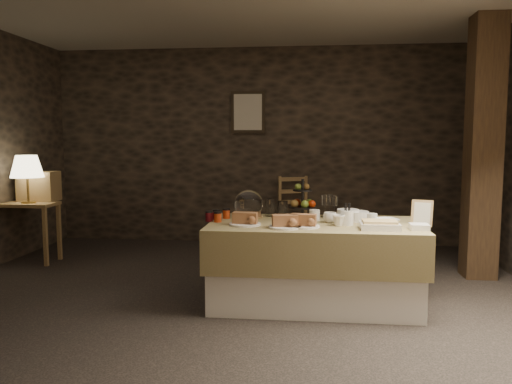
# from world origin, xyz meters

# --- Properties ---
(ground_plane) EXTENTS (5.50, 5.00, 0.01)m
(ground_plane) POSITION_xyz_m (0.00, 0.00, 0.00)
(ground_plane) COLOR black
(ground_plane) RESTS_ON ground
(room_shell) EXTENTS (5.52, 5.02, 2.60)m
(room_shell) POSITION_xyz_m (0.00, 0.00, 1.56)
(room_shell) COLOR black
(room_shell) RESTS_ON ground
(buffet_table) EXTENTS (1.75, 0.93, 0.69)m
(buffet_table) POSITION_xyz_m (0.71, 0.01, 0.40)
(buffet_table) COLOR silver
(buffet_table) RESTS_ON ground_plane
(console_table) EXTENTS (0.64, 0.36, 0.68)m
(console_table) POSITION_xyz_m (-2.50, 1.12, 0.55)
(console_table) COLOR olive
(console_table) RESTS_ON ground_plane
(table_lamp) EXTENTS (0.36, 0.36, 0.53)m
(table_lamp) POSITION_xyz_m (-2.45, 1.07, 1.09)
(table_lamp) COLOR #B79346
(table_lamp) RESTS_ON console_table
(wine_rack) EXTENTS (0.42, 0.26, 0.34)m
(wine_rack) POSITION_xyz_m (-2.45, 1.30, 0.85)
(wine_rack) COLOR olive
(wine_rack) RESTS_ON console_table
(chair) EXTENTS (0.54, 0.53, 0.71)m
(chair) POSITION_xyz_m (0.51, 2.34, 0.40)
(chair) COLOR olive
(chair) RESTS_ON ground_plane
(timber_column) EXTENTS (0.30, 0.30, 2.60)m
(timber_column) POSITION_xyz_m (2.38, 1.03, 1.30)
(timber_column) COLOR black
(timber_column) RESTS_ON ground_plane
(framed_picture) EXTENTS (0.45, 0.04, 0.55)m
(framed_picture) POSITION_xyz_m (-0.15, 2.47, 1.75)
(framed_picture) COLOR black
(framed_picture) RESTS_ON room_shell
(plate_stack_a) EXTENTS (0.19, 0.19, 0.10)m
(plate_stack_a) POSITION_xyz_m (1.00, 0.15, 0.74)
(plate_stack_a) COLOR white
(plate_stack_a) RESTS_ON buffet_table
(plate_stack_b) EXTENTS (0.20, 0.20, 0.08)m
(plate_stack_b) POSITION_xyz_m (1.08, 0.14, 0.74)
(plate_stack_b) COLOR white
(plate_stack_b) RESTS_ON buffet_table
(cutlery_holder) EXTENTS (0.10, 0.10, 0.12)m
(cutlery_holder) POSITION_xyz_m (0.98, -0.07, 0.75)
(cutlery_holder) COLOR white
(cutlery_holder) RESTS_ON buffet_table
(cup_a) EXTENTS (0.13, 0.13, 0.09)m
(cup_a) POSITION_xyz_m (0.84, 0.03, 0.74)
(cup_a) COLOR white
(cup_a) RESTS_ON buffet_table
(cup_b) EXTENTS (0.12, 0.12, 0.09)m
(cup_b) POSITION_xyz_m (0.90, -0.12, 0.74)
(cup_b) COLOR white
(cup_b) RESTS_ON buffet_table
(mug_c) EXTENTS (0.09, 0.09, 0.09)m
(mug_c) POSITION_xyz_m (0.71, 0.12, 0.74)
(mug_c) COLOR white
(mug_c) RESTS_ON buffet_table
(mug_d) EXTENTS (0.08, 0.08, 0.09)m
(mug_d) POSITION_xyz_m (1.18, -0.02, 0.74)
(mug_d) COLOR white
(mug_d) RESTS_ON buffet_table
(bowl) EXTENTS (0.25, 0.25, 0.05)m
(bowl) POSITION_xyz_m (1.30, -0.01, 0.72)
(bowl) COLOR white
(bowl) RESTS_ON buffet_table
(cake_dome) EXTENTS (0.26, 0.26, 0.26)m
(cake_dome) POSITION_xyz_m (0.13, 0.24, 0.80)
(cake_dome) COLOR olive
(cake_dome) RESTS_ON buffet_table
(fruit_stand) EXTENTS (0.24, 0.24, 0.35)m
(fruit_stand) POSITION_xyz_m (0.61, 0.29, 0.83)
(fruit_stand) COLOR black
(fruit_stand) RESTS_ON buffet_table
(bread_platter_left) EXTENTS (0.26, 0.26, 0.11)m
(bread_platter_left) POSITION_xyz_m (0.15, -0.16, 0.73)
(bread_platter_left) COLOR white
(bread_platter_left) RESTS_ON buffet_table
(bread_platter_center) EXTENTS (0.26, 0.26, 0.11)m
(bread_platter_center) POSITION_xyz_m (0.48, -0.26, 0.73)
(bread_platter_center) COLOR white
(bread_platter_center) RESTS_ON buffet_table
(bread_platter_right) EXTENTS (0.26, 0.26, 0.11)m
(bread_platter_right) POSITION_xyz_m (0.62, -0.21, 0.73)
(bread_platter_right) COLOR white
(bread_platter_right) RESTS_ON buffet_table
(jam_jars) EXTENTS (0.18, 0.26, 0.07)m
(jam_jars) POSITION_xyz_m (-0.12, 0.05, 0.73)
(jam_jars) COLOR maroon
(jam_jars) RESTS_ON buffet_table
(tart_dish) EXTENTS (0.30, 0.22, 0.07)m
(tart_dish) POSITION_xyz_m (1.21, -0.23, 0.73)
(tart_dish) COLOR white
(tart_dish) RESTS_ON buffet_table
(square_dish) EXTENTS (0.14, 0.14, 0.04)m
(square_dish) POSITION_xyz_m (1.52, -0.23, 0.72)
(square_dish) COLOR white
(square_dish) RESTS_ON buffet_table
(menu_frame) EXTENTS (0.18, 0.12, 0.22)m
(menu_frame) POSITION_xyz_m (1.59, 0.05, 0.78)
(menu_frame) COLOR olive
(menu_frame) RESTS_ON buffet_table
(storage_jar_a) EXTENTS (0.10, 0.10, 0.16)m
(storage_jar_a) POSITION_xyz_m (0.32, 0.35, 0.77)
(storage_jar_a) COLOR white
(storage_jar_a) RESTS_ON buffet_table
(storage_jar_b) EXTENTS (0.09, 0.09, 0.14)m
(storage_jar_b) POSITION_xyz_m (0.43, 0.34, 0.76)
(storage_jar_b) COLOR white
(storage_jar_b) RESTS_ON buffet_table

